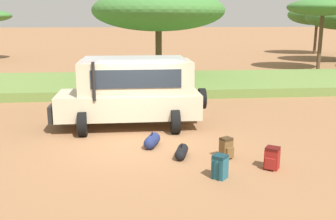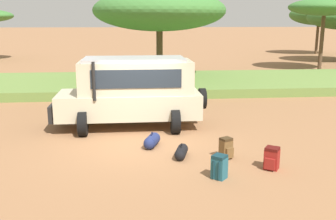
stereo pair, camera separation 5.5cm
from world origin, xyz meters
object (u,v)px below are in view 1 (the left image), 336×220
object	(u,v)px
backpack_near_rear_wheel	(220,167)
acacia_tree_left_mid	(158,11)
backpack_beside_front_wheel	(226,148)
duffel_bag_soft_canvas	(152,141)
acacia_tree_centre_back	(323,7)
acacia_tree_far_right	(317,15)
duffel_bag_low_black_case	(182,152)
safari_vehicle	(132,91)
backpack_cluster_center	(272,158)

from	to	relation	value
backpack_near_rear_wheel	acacia_tree_left_mid	bearing A→B (deg)	91.77
backpack_beside_front_wheel	duffel_bag_soft_canvas	size ratio (longest dim) A/B	0.66
backpack_beside_front_wheel	acacia_tree_left_mid	bearing A→B (deg)	94.09
duffel_bag_soft_canvas	acacia_tree_centre_back	bearing A→B (deg)	51.54
backpack_near_rear_wheel	duffel_bag_soft_canvas	world-z (taller)	backpack_near_rear_wheel
acacia_tree_left_mid	acacia_tree_far_right	distance (m)	25.60
acacia_tree_centre_back	acacia_tree_far_right	distance (m)	14.20
duffel_bag_soft_canvas	acacia_tree_far_right	xyz separation A→B (m)	(19.20, 29.72, 3.92)
duffel_bag_low_black_case	acacia_tree_left_mid	world-z (taller)	acacia_tree_left_mid
safari_vehicle	backpack_cluster_center	distance (m)	5.69
backpack_near_rear_wheel	acacia_tree_left_mid	xyz separation A→B (m)	(-0.44, 14.23, 3.88)
duffel_bag_low_black_case	acacia_tree_left_mid	xyz separation A→B (m)	(0.29, 12.68, 4.02)
backpack_cluster_center	duffel_bag_low_black_case	size ratio (longest dim) A/B	0.68
duffel_bag_soft_canvas	acacia_tree_centre_back	world-z (taller)	acacia_tree_centre_back
backpack_beside_front_wheel	backpack_near_rear_wheel	distance (m)	1.43
backpack_beside_front_wheel	backpack_near_rear_wheel	bearing A→B (deg)	-109.60
duffel_bag_soft_canvas	duffel_bag_low_black_case	bearing A→B (deg)	-53.00
duffel_bag_soft_canvas	acacia_tree_centre_back	size ratio (longest dim) A/B	0.17
safari_vehicle	backpack_cluster_center	world-z (taller)	safari_vehicle
backpack_beside_front_wheel	backpack_cluster_center	size ratio (longest dim) A/B	1.00
acacia_tree_far_right	acacia_tree_centre_back	bearing A→B (deg)	-114.38
backpack_cluster_center	backpack_near_rear_wheel	bearing A→B (deg)	-162.35
backpack_beside_front_wheel	backpack_near_rear_wheel	xyz separation A→B (m)	(-0.48, -1.35, 0.01)
backpack_beside_front_wheel	duffel_bag_low_black_case	distance (m)	1.23
backpack_near_rear_wheel	duffel_bag_low_black_case	world-z (taller)	backpack_near_rear_wheel
safari_vehicle	acacia_tree_left_mid	size ratio (longest dim) A/B	0.68
duffel_bag_low_black_case	backpack_beside_front_wheel	bearing A→B (deg)	-8.89
safari_vehicle	acacia_tree_left_mid	bearing A→B (deg)	80.23
safari_vehicle	backpack_beside_front_wheel	distance (m)	4.42
backpack_cluster_center	duffel_bag_low_black_case	world-z (taller)	backpack_cluster_center
acacia_tree_far_right	safari_vehicle	bearing A→B (deg)	-125.75
backpack_cluster_center	duffel_bag_low_black_case	xyz separation A→B (m)	(-2.18, 1.08, -0.13)
backpack_near_rear_wheel	acacia_tree_left_mid	distance (m)	14.75
acacia_tree_far_right	acacia_tree_left_mid	bearing A→B (deg)	-135.15
safari_vehicle	acacia_tree_far_right	distance (m)	33.94
backpack_beside_front_wheel	duffel_bag_soft_canvas	bearing A→B (deg)	148.68
backpack_beside_front_wheel	backpack_cluster_center	distance (m)	1.31
backpack_near_rear_wheel	duffel_bag_low_black_case	xyz separation A→B (m)	(-0.73, 1.54, -0.13)
safari_vehicle	duffel_bag_low_black_case	world-z (taller)	safari_vehicle
backpack_cluster_center	acacia_tree_left_mid	size ratio (longest dim) A/B	0.07
backpack_near_rear_wheel	duffel_bag_low_black_case	size ratio (longest dim) A/B	0.69
safari_vehicle	acacia_tree_centre_back	world-z (taller)	acacia_tree_centre_back
duffel_bag_soft_canvas	acacia_tree_far_right	size ratio (longest dim) A/B	0.14
safari_vehicle	acacia_tree_centre_back	distance (m)	20.36
duffel_bag_low_black_case	acacia_tree_far_right	distance (m)	36.06
backpack_beside_front_wheel	acacia_tree_left_mid	size ratio (longest dim) A/B	0.07
backpack_cluster_center	backpack_near_rear_wheel	size ratio (longest dim) A/B	0.98
backpack_beside_front_wheel	acacia_tree_centre_back	size ratio (longest dim) A/B	0.11
backpack_cluster_center	acacia_tree_left_mid	bearing A→B (deg)	97.81
backpack_beside_front_wheel	backpack_near_rear_wheel	size ratio (longest dim) A/B	0.99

